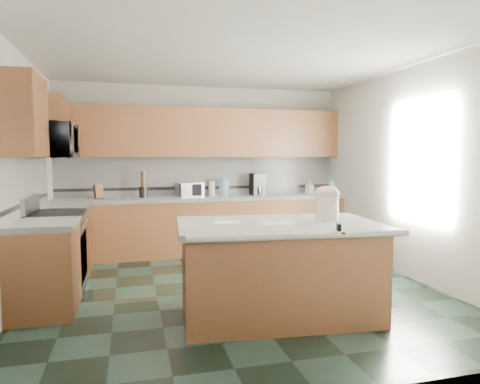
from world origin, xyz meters
name	(u,v)px	position (x,y,z in m)	size (l,w,h in m)	color
floor	(235,290)	(0.00, 0.00, 0.00)	(4.60, 4.60, 0.00)	black
ceiling	(235,54)	(0.00, 0.00, 2.70)	(4.60, 4.60, 0.00)	white
wall_back	(202,169)	(0.00, 2.32, 1.35)	(4.60, 0.04, 2.70)	silver
wall_front	(325,190)	(0.00, -2.32, 1.35)	(4.60, 0.04, 2.70)	silver
wall_left	(11,177)	(-2.32, 0.00, 1.35)	(0.04, 4.60, 2.70)	silver
wall_right	(411,173)	(2.32, 0.00, 1.35)	(0.04, 4.60, 2.70)	silver
back_base_cab	(205,227)	(0.00, 2.00, 0.43)	(4.60, 0.60, 0.86)	black
back_countertop	(205,198)	(0.00, 2.00, 0.89)	(4.60, 0.64, 0.06)	white
back_upper_cab	(203,133)	(0.00, 2.13, 1.94)	(4.60, 0.33, 0.78)	black
back_backsplash	(202,176)	(0.00, 2.29, 1.24)	(4.60, 0.02, 0.63)	silver
back_accent_band	(202,188)	(0.00, 2.28, 1.04)	(4.60, 0.01, 0.05)	black
left_base_cab_rear	(66,241)	(-2.00, 1.29, 0.43)	(0.60, 0.82, 0.86)	black
left_counter_rear	(65,207)	(-2.00, 1.29, 0.89)	(0.64, 0.82, 0.06)	white
left_base_cab_front	(44,271)	(-2.00, -0.24, 0.43)	(0.60, 0.72, 0.86)	black
left_counter_front	(42,225)	(-2.00, -0.24, 0.89)	(0.64, 0.72, 0.06)	white
left_backsplash	(27,185)	(-2.29, 0.55, 1.24)	(0.02, 2.30, 0.63)	silver
left_accent_band	(29,202)	(-2.28, 0.55, 1.04)	(0.01, 2.30, 0.05)	black
left_upper_cab_rear	(53,128)	(-2.13, 1.42, 1.94)	(0.33, 1.09, 0.78)	black
left_upper_cab_front	(23,116)	(-2.13, -0.24, 1.94)	(0.33, 0.72, 0.78)	black
range_body	(56,253)	(-2.00, 0.50, 0.44)	(0.60, 0.76, 0.88)	#B7B7BC
range_oven_door	(83,255)	(-1.71, 0.50, 0.40)	(0.02, 0.68, 0.55)	black
range_cooktop	(55,214)	(-2.00, 0.50, 0.90)	(0.62, 0.78, 0.04)	black
range_handle	(85,223)	(-1.68, 0.50, 0.78)	(0.02, 0.02, 0.66)	#B7B7BC
range_backguard	(30,204)	(-2.26, 0.50, 1.02)	(0.06, 0.76, 0.18)	#B7B7BC
microwave	(52,141)	(-2.00, 0.50, 1.73)	(0.73, 0.50, 0.41)	#B7B7BC
island_base	(278,272)	(0.22, -0.87, 0.43)	(1.83, 1.04, 0.86)	black
island_top	(278,226)	(0.22, -0.87, 0.89)	(1.93, 1.14, 0.06)	white
island_bullnose	(301,236)	(0.22, -1.44, 0.89)	(0.06, 0.06, 1.93)	white
treat_jar	(327,209)	(0.73, -0.86, 1.04)	(0.22, 0.22, 0.23)	beige
treat_jar_lid	(327,193)	(0.73, -0.86, 1.19)	(0.24, 0.24, 0.15)	#C8A1A6
treat_jar_knob	(327,188)	(0.73, -0.86, 1.24)	(0.03, 0.03, 0.08)	tan
treat_jar_knob_end_l	(323,188)	(0.69, -0.86, 1.24)	(0.04, 0.04, 0.04)	tan
treat_jar_knob_end_r	(331,188)	(0.77, -0.86, 1.24)	(0.04, 0.04, 0.04)	tan
soap_bottle_island	(331,199)	(0.79, -0.83, 1.13)	(0.16, 0.17, 0.43)	teal
paper_sheet_a	(278,223)	(0.19, -0.92, 0.92)	(0.32, 0.24, 0.00)	white
paper_sheet_b	(228,222)	(-0.26, -0.75, 0.92)	(0.25, 0.19, 0.00)	white
clamp_body	(339,229)	(0.57, -1.42, 0.93)	(0.03, 0.11, 0.10)	black
clamp_handle	(342,233)	(0.57, -1.49, 0.91)	(0.02, 0.02, 0.08)	black
knife_block	(98,192)	(-1.63, 2.05, 1.03)	(0.12, 0.10, 0.21)	#472814
utensil_crock	(144,192)	(-0.96, 2.08, 1.00)	(0.13, 0.13, 0.17)	black
utensil_bundle	(143,179)	(-0.96, 2.08, 1.21)	(0.08, 0.08, 0.25)	#472814
toaster_oven	(190,189)	(-0.24, 2.05, 1.03)	(0.39, 0.27, 0.23)	#B7B7BC
toaster_oven_door	(191,190)	(-0.24, 1.92, 1.03)	(0.35, 0.01, 0.19)	black
paper_towel	(212,188)	(0.13, 2.10, 1.04)	(0.11, 0.11, 0.24)	white
paper_towel_base	(212,195)	(0.13, 2.10, 0.93)	(0.16, 0.16, 0.01)	#B7B7BC
water_jug	(224,188)	(0.33, 2.06, 1.05)	(0.16, 0.16, 0.26)	#68A1C8
water_jug_neck	(224,178)	(0.33, 2.06, 1.20)	(0.08, 0.08, 0.04)	#68A1C8
coffee_maker	(257,184)	(0.90, 2.08, 1.10)	(0.21, 0.23, 0.36)	black
coffee_carafe	(258,191)	(0.90, 2.03, 0.99)	(0.15, 0.15, 0.15)	black
soap_bottle_back	(310,187)	(1.83, 2.05, 1.04)	(0.10, 0.11, 0.23)	white
soap_back_cap	(310,179)	(1.83, 2.05, 1.17)	(0.02, 0.02, 0.03)	red
window_light_proxy	(420,161)	(2.29, -0.20, 1.50)	(0.02, 1.40, 1.10)	white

